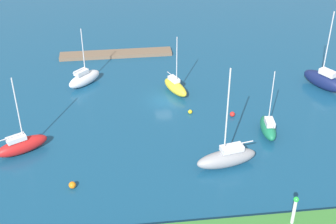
% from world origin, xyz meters
% --- Properties ---
extents(water, '(160.00, 160.00, 0.00)m').
position_xyz_m(water, '(0.00, 0.00, 0.00)').
color(water, navy).
rests_on(water, ground).
extents(pier_dock, '(19.98, 2.78, 0.60)m').
position_xyz_m(pier_dock, '(6.74, -16.86, 0.30)').
color(pier_dock, brown).
rests_on(pier_dock, ground).
extents(harbor_beacon, '(0.56, 0.56, 3.73)m').
position_xyz_m(harbor_beacon, '(-10.17, 28.12, 3.27)').
color(harbor_beacon, silver).
rests_on(harbor_beacon, breakwater).
extents(sailboat_white_west_end, '(5.81, 5.62, 9.50)m').
position_xyz_m(sailboat_white_west_end, '(12.02, -6.51, 1.18)').
color(sailboat_white_west_end, white).
rests_on(sailboat_white_west_end, water).
extents(sailboat_yellow_by_breakwater, '(4.01, 5.90, 9.50)m').
position_xyz_m(sailboat_yellow_by_breakwater, '(-2.09, -2.27, 1.07)').
color(sailboat_yellow_by_breakwater, yellow).
rests_on(sailboat_yellow_by_breakwater, water).
extents(sailboat_green_lone_south, '(2.31, 5.64, 9.38)m').
position_xyz_m(sailboat_green_lone_south, '(-13.09, 10.34, 1.04)').
color(sailboat_green_lone_south, '#19724C').
rests_on(sailboat_green_lone_south, water).
extents(sailboat_navy_inner_mooring, '(5.53, 7.29, 12.56)m').
position_xyz_m(sailboat_navy_inner_mooring, '(-25.46, -1.05, 1.41)').
color(sailboat_navy_inner_mooring, '#141E4C').
rests_on(sailboat_navy_inner_mooring, water).
extents(sailboat_red_near_pier, '(6.88, 4.83, 10.75)m').
position_xyz_m(sailboat_red_near_pier, '(19.47, 10.67, 1.15)').
color(sailboat_red_near_pier, red).
rests_on(sailboat_red_near_pier, water).
extents(sailboat_gray_outer_mooring, '(8.05, 3.74, 13.57)m').
position_xyz_m(sailboat_gray_outer_mooring, '(-5.98, 16.44, 1.24)').
color(sailboat_gray_outer_mooring, gray).
rests_on(sailboat_gray_outer_mooring, water).
extents(mooring_buoy_orange, '(0.84, 0.84, 0.84)m').
position_xyz_m(mooring_buoy_orange, '(12.77, 18.39, 0.42)').
color(mooring_buoy_orange, orange).
rests_on(mooring_buoy_orange, water).
extents(mooring_buoy_yellow, '(0.60, 0.60, 0.60)m').
position_xyz_m(mooring_buoy_yellow, '(-3.43, 4.00, 0.30)').
color(mooring_buoy_yellow, yellow).
rests_on(mooring_buoy_yellow, water).
extents(mooring_buoy_red, '(0.74, 0.74, 0.74)m').
position_xyz_m(mooring_buoy_red, '(-9.34, 5.49, 0.37)').
color(mooring_buoy_red, red).
rests_on(mooring_buoy_red, water).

